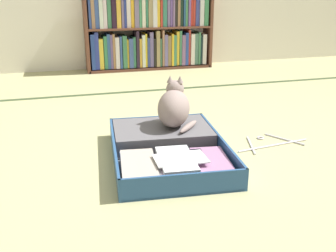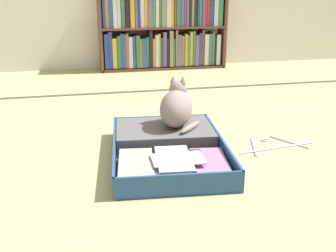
{
  "view_description": "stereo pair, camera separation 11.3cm",
  "coord_description": "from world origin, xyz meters",
  "px_view_note": "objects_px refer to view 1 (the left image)",
  "views": [
    {
      "loc": [
        -0.64,
        -1.82,
        0.86
      ],
      "look_at": [
        -0.15,
        -0.03,
        0.19
      ],
      "focal_mm": 42.39,
      "sensor_mm": 36.0,
      "label": 1
    },
    {
      "loc": [
        -0.53,
        -1.85,
        0.86
      ],
      "look_at": [
        -0.15,
        -0.03,
        0.19
      ],
      "focal_mm": 42.39,
      "sensor_mm": 36.0,
      "label": 2
    }
  ],
  "objects_px": {
    "bookshelf": "(149,30)",
    "clothes_hanger": "(269,143)",
    "open_suitcase": "(167,148)",
    "black_cat": "(174,107)"
  },
  "relations": [
    {
      "from": "bookshelf",
      "to": "clothes_hanger",
      "type": "xyz_separation_m",
      "value": [
        0.19,
        -2.23,
        -0.4
      ]
    },
    {
      "from": "clothes_hanger",
      "to": "black_cat",
      "type": "bearing_deg",
      "value": 163.09
    },
    {
      "from": "bookshelf",
      "to": "clothes_hanger",
      "type": "height_order",
      "value": "bookshelf"
    },
    {
      "from": "black_cat",
      "to": "clothes_hanger",
      "type": "relative_size",
      "value": 0.71
    },
    {
      "from": "open_suitcase",
      "to": "clothes_hanger",
      "type": "xyz_separation_m",
      "value": [
        0.6,
        0.01,
        -0.04
      ]
    },
    {
      "from": "bookshelf",
      "to": "clothes_hanger",
      "type": "distance_m",
      "value": 2.28
    },
    {
      "from": "bookshelf",
      "to": "open_suitcase",
      "type": "relative_size",
      "value": 1.58
    },
    {
      "from": "black_cat",
      "to": "clothes_hanger",
      "type": "height_order",
      "value": "black_cat"
    },
    {
      "from": "open_suitcase",
      "to": "clothes_hanger",
      "type": "distance_m",
      "value": 0.61
    },
    {
      "from": "black_cat",
      "to": "clothes_hanger",
      "type": "xyz_separation_m",
      "value": [
        0.52,
        -0.16,
        -0.21
      ]
    }
  ]
}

